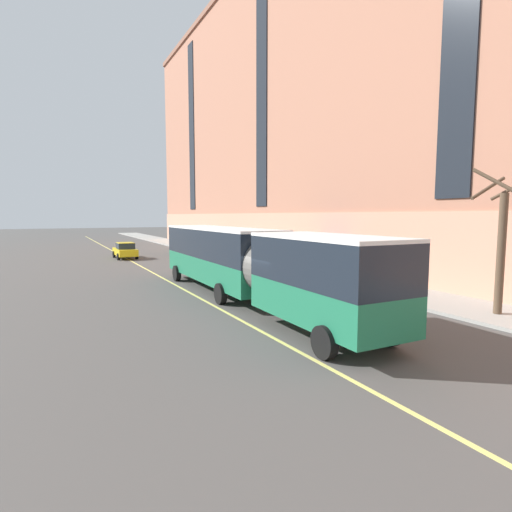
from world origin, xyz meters
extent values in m
plane|color=#4C4947|center=(0.00, 0.00, 0.00)|extent=(260.00, 260.00, 0.00)
cube|color=#9E9B93|center=(8.36, 3.00, 0.07)|extent=(4.06, 160.00, 0.15)
cube|color=tan|center=(10.32, 0.00, 2.20)|extent=(0.14, 110.00, 4.40)
cube|color=navy|center=(8.79, 9.16, 2.60)|extent=(3.20, 3.40, 0.24)
cube|color=#1E232B|center=(10.34, 20.62, 16.37)|extent=(0.10, 2.00, 22.63)
cube|color=#1E232B|center=(10.34, 41.25, 16.37)|extent=(0.10, 2.00, 22.63)
cube|color=#1E704C|center=(0.27, 7.05, 1.25)|extent=(2.71, 11.62, 1.25)
cube|color=black|center=(0.27, 7.05, 2.64)|extent=(2.72, 11.62, 1.53)
cube|color=white|center=(0.27, 7.05, 3.47)|extent=(2.73, 11.62, 0.12)
cube|color=#19232D|center=(0.34, 12.87, 2.49)|extent=(2.36, 0.11, 1.15)
cube|color=orange|center=(0.34, 12.88, 3.23)|extent=(1.79, 0.08, 0.28)
cube|color=black|center=(0.34, 12.89, 0.72)|extent=(2.51, 0.15, 0.24)
cube|color=white|center=(-0.56, 12.90, 0.97)|extent=(0.28, 0.06, 0.18)
cube|color=white|center=(1.24, 12.88, 0.97)|extent=(0.28, 0.06, 0.18)
cylinder|color=#595651|center=(0.19, 0.75, 2.01)|extent=(2.45, 1.03, 2.43)
cube|color=#1E704C|center=(0.14, -2.87, 1.25)|extent=(2.64, 6.27, 1.25)
cube|color=black|center=(0.14, -2.87, 2.64)|extent=(2.65, 6.27, 1.53)
cube|color=white|center=(0.14, -2.87, 3.47)|extent=(2.67, 6.27, 0.12)
cylinder|color=black|center=(-0.96, 11.12, 0.50)|extent=(0.31, 1.00, 1.00)
cylinder|color=black|center=(1.60, 11.09, 0.50)|extent=(0.31, 1.00, 1.00)
cylinder|color=black|center=(-1.06, 3.58, 0.50)|extent=(0.31, 1.00, 1.00)
cylinder|color=black|center=(1.51, 3.55, 0.50)|extent=(0.31, 1.00, 1.00)
cylinder|color=black|center=(-1.16, -4.57, 0.50)|extent=(0.31, 1.00, 1.00)
cylinder|color=black|center=(1.40, -4.60, 0.50)|extent=(0.31, 1.00, 1.00)
cube|color=#BCAD89|center=(5.18, 6.09, 0.64)|extent=(1.84, 4.62, 0.64)
cube|color=#232D38|center=(5.18, 5.86, 1.24)|extent=(1.62, 2.08, 0.56)
cube|color=#BCAD89|center=(5.18, 5.86, 1.54)|extent=(1.58, 1.99, 0.04)
cylinder|color=black|center=(4.28, 7.52, 0.32)|extent=(0.22, 0.64, 0.64)
cylinder|color=black|center=(6.08, 7.52, 0.32)|extent=(0.22, 0.64, 0.64)
cylinder|color=black|center=(4.28, 4.65, 0.32)|extent=(0.22, 0.64, 0.64)
cylinder|color=black|center=(6.08, 4.66, 0.32)|extent=(0.22, 0.64, 0.64)
cube|color=#23603D|center=(5.00, 12.17, 0.64)|extent=(1.91, 4.61, 0.64)
cube|color=#232D38|center=(4.99, 11.94, 1.24)|extent=(1.65, 2.09, 0.56)
cube|color=#23603D|center=(4.99, 11.94, 1.54)|extent=(1.61, 2.00, 0.04)
cylinder|color=black|center=(4.12, 13.60, 0.32)|extent=(0.23, 0.64, 0.64)
cylinder|color=black|center=(5.92, 13.57, 0.32)|extent=(0.23, 0.64, 0.64)
cylinder|color=black|center=(4.08, 10.76, 0.32)|extent=(0.23, 0.64, 0.64)
cylinder|color=black|center=(5.88, 10.73, 0.32)|extent=(0.23, 0.64, 0.64)
cube|color=#23603D|center=(5.28, 28.52, 0.64)|extent=(1.77, 4.71, 0.64)
cube|color=#232D38|center=(5.28, 28.29, 1.24)|extent=(1.55, 2.12, 0.56)
cube|color=#23603D|center=(5.28, 28.29, 1.54)|extent=(1.51, 2.03, 0.04)
cylinder|color=black|center=(4.43, 29.98, 0.32)|extent=(0.22, 0.64, 0.64)
cylinder|color=black|center=(6.14, 29.97, 0.32)|extent=(0.22, 0.64, 0.64)
cylinder|color=black|center=(4.41, 27.07, 0.32)|extent=(0.22, 0.64, 0.64)
cylinder|color=black|center=(6.13, 27.06, 0.32)|extent=(0.22, 0.64, 0.64)
cube|color=yellow|center=(-1.55, 26.72, 0.64)|extent=(1.76, 4.27, 0.64)
cube|color=#232D38|center=(-1.55, 26.51, 1.24)|extent=(1.54, 1.93, 0.56)
cube|color=yellow|center=(-1.55, 26.51, 1.54)|extent=(1.50, 1.84, 0.04)
cylinder|color=black|center=(-2.41, 28.03, 0.32)|extent=(0.22, 0.64, 0.64)
cylinder|color=black|center=(-0.72, 28.05, 0.32)|extent=(0.22, 0.64, 0.64)
cylinder|color=black|center=(-2.39, 25.39, 0.32)|extent=(0.22, 0.64, 0.64)
cylinder|color=black|center=(-0.70, 25.41, 0.32)|extent=(0.22, 0.64, 0.64)
cylinder|color=brown|center=(8.14, -3.99, 2.62)|extent=(0.32, 0.32, 4.93)
cylinder|color=brown|center=(8.29, -3.19, 5.33)|extent=(1.70, 0.46, 1.01)
cylinder|color=brown|center=(7.27, -4.23, 5.45)|extent=(0.63, 1.85, 1.25)
cube|color=#E0D66B|center=(-1.48, 3.00, 0.00)|extent=(0.16, 140.00, 0.01)
camera|label=1|loc=(-8.18, -13.68, 4.19)|focal=28.00mm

